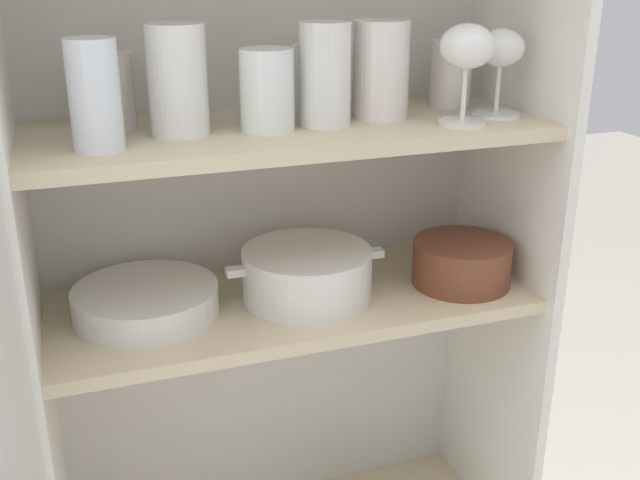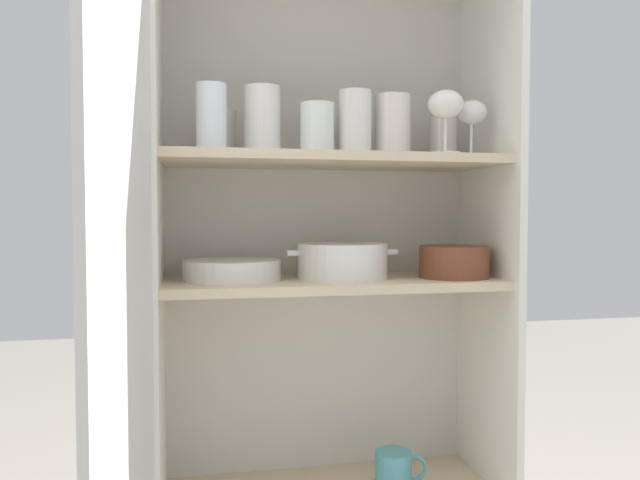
% 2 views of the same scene
% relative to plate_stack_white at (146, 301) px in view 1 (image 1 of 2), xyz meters
% --- Properties ---
extents(cupboard_back_panel, '(0.78, 0.02, 1.54)m').
position_rel_plate_stack_white_xyz_m(cupboard_back_panel, '(0.22, 0.14, -0.10)').
color(cupboard_back_panel, silver).
rests_on(cupboard_back_panel, ground_plane).
extents(cupboard_side_left, '(0.02, 0.33, 1.54)m').
position_rel_plate_stack_white_xyz_m(cupboard_side_left, '(-0.16, -0.01, -0.10)').
color(cupboard_side_left, white).
rests_on(cupboard_side_left, ground_plane).
extents(cupboard_side_right, '(0.02, 0.33, 1.54)m').
position_rel_plate_stack_white_xyz_m(cupboard_side_right, '(0.60, -0.01, -0.10)').
color(cupboard_side_right, white).
rests_on(cupboard_side_right, ground_plane).
extents(shelf_board_middle, '(0.75, 0.29, 0.02)m').
position_rel_plate_stack_white_xyz_m(shelf_board_middle, '(0.22, -0.01, -0.03)').
color(shelf_board_middle, beige).
extents(shelf_board_upper, '(0.75, 0.29, 0.02)m').
position_rel_plate_stack_white_xyz_m(shelf_board_upper, '(0.22, -0.01, 0.24)').
color(shelf_board_upper, beige).
extents(tumbler_glass_0, '(0.07, 0.07, 0.10)m').
position_rel_plate_stack_white_xyz_m(tumbler_glass_0, '(0.51, 0.04, 0.30)').
color(tumbler_glass_0, silver).
rests_on(tumbler_glass_0, shelf_board_upper).
extents(tumbler_glass_1, '(0.07, 0.07, 0.14)m').
position_rel_plate_stack_white_xyz_m(tumbler_glass_1, '(0.27, -0.03, 0.33)').
color(tumbler_glass_1, white).
rests_on(tumbler_glass_1, shelf_board_upper).
extents(tumbler_glass_2, '(0.08, 0.08, 0.15)m').
position_rel_plate_stack_white_xyz_m(tumbler_glass_2, '(0.07, -0.02, 0.33)').
color(tumbler_glass_2, white).
rests_on(tumbler_glass_2, shelf_board_upper).
extents(tumbler_glass_3, '(0.08, 0.08, 0.14)m').
position_rel_plate_stack_white_xyz_m(tumbler_glass_3, '(0.37, -0.01, 0.32)').
color(tumbler_glass_3, silver).
rests_on(tumbler_glass_3, shelf_board_upper).
extents(tumbler_glass_4, '(0.06, 0.06, 0.14)m').
position_rel_plate_stack_white_xyz_m(tumbler_glass_4, '(-0.05, -0.08, 0.32)').
color(tumbler_glass_4, white).
rests_on(tumbler_glass_4, shelf_board_upper).
extents(tumbler_glass_5, '(0.07, 0.07, 0.10)m').
position_rel_plate_stack_white_xyz_m(tumbler_glass_5, '(0.29, 0.07, 0.30)').
color(tumbler_glass_5, white).
rests_on(tumbler_glass_5, shelf_board_upper).
extents(tumbler_glass_6, '(0.08, 0.08, 0.10)m').
position_rel_plate_stack_white_xyz_m(tumbler_glass_6, '(-0.02, 0.05, 0.31)').
color(tumbler_glass_6, silver).
rests_on(tumbler_glass_6, shelf_board_upper).
extents(tumbler_glass_7, '(0.08, 0.08, 0.11)m').
position_rel_plate_stack_white_xyz_m(tumbler_glass_7, '(0.18, -0.04, 0.31)').
color(tumbler_glass_7, white).
rests_on(tumbler_glass_7, shelf_board_upper).
extents(wine_glass_0, '(0.08, 0.08, 0.14)m').
position_rel_plate_stack_white_xyz_m(wine_glass_0, '(0.46, -0.10, 0.36)').
color(wine_glass_0, white).
rests_on(wine_glass_0, shelf_board_upper).
extents(wine_glass_1, '(0.07, 0.07, 0.13)m').
position_rel_plate_stack_white_xyz_m(wine_glass_1, '(0.54, -0.06, 0.34)').
color(wine_glass_1, white).
rests_on(wine_glass_1, shelf_board_upper).
extents(plate_stack_white, '(0.22, 0.22, 0.04)m').
position_rel_plate_stack_white_xyz_m(plate_stack_white, '(0.00, 0.00, 0.00)').
color(plate_stack_white, silver).
rests_on(plate_stack_white, shelf_board_middle).
extents(mixing_bowl_large, '(0.16, 0.16, 0.07)m').
position_rel_plate_stack_white_xyz_m(mixing_bowl_large, '(0.50, -0.05, 0.02)').
color(mixing_bowl_large, brown).
rests_on(mixing_bowl_large, shelf_board_middle).
extents(casserole_dish, '(0.25, 0.20, 0.08)m').
position_rel_plate_stack_white_xyz_m(casserole_dish, '(0.25, -0.02, 0.02)').
color(casserole_dish, silver).
rests_on(casserole_dish, shelf_board_middle).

